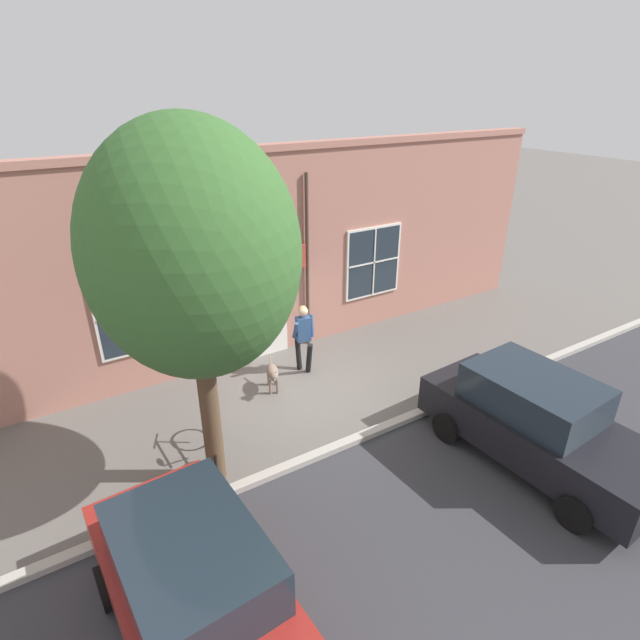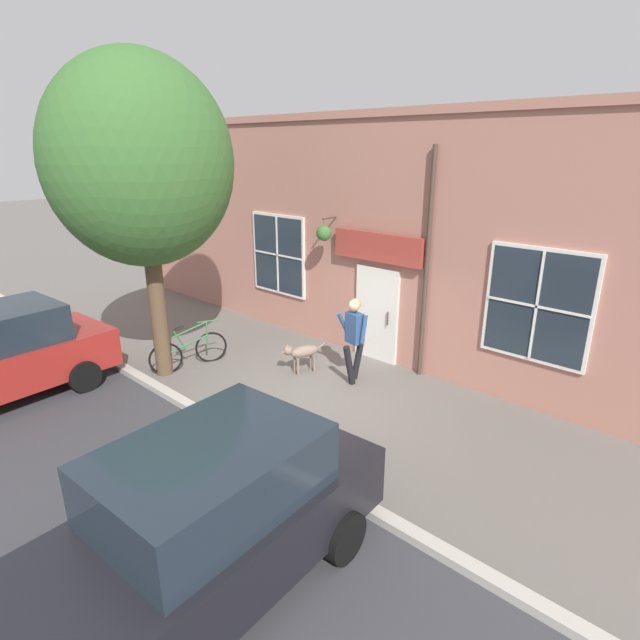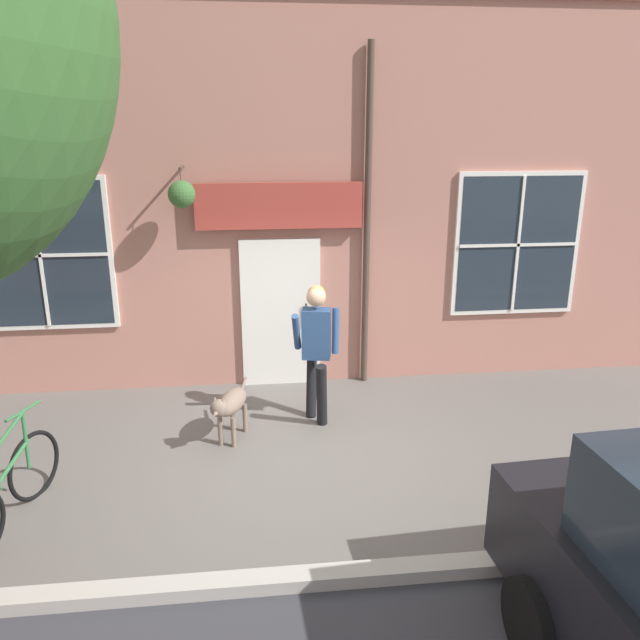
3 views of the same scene
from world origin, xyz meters
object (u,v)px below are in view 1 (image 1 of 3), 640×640
Objects in this scene: street_tree_by_curb at (187,260)px; parked_car_nearest_curb at (199,597)px; dog_on_leash at (273,373)px; parked_car_mid_block at (536,421)px; pedestrian_walking at (303,332)px; leaning_bicycle at (211,440)px.

parked_car_nearest_curb is at bearing -22.05° from street_tree_by_curb.
dog_on_leash is 4.68m from street_tree_by_curb.
parked_car_nearest_curb is at bearing -35.07° from dog_on_leash.
parked_car_nearest_curb is (2.84, -1.15, -3.25)m from street_tree_by_curb.
parked_car_mid_block is at bearing 33.80° from dog_on_leash.
street_tree_by_curb is at bearing 157.95° from parked_car_nearest_curb.
parked_car_mid_block is (2.71, 5.29, -3.25)m from street_tree_by_curb.
parked_car_nearest_curb is (5.18, -4.40, -0.19)m from pedestrian_walking.
parked_car_mid_block reaches higher than leaning_bicycle.
parked_car_nearest_curb and parked_car_mid_block have the same top height.
street_tree_by_curb is 1.41× the size of parked_car_mid_block.
street_tree_by_curb reaches higher than pedestrian_walking.
parked_car_mid_block is at bearing 62.91° from street_tree_by_curb.
leaning_bicycle is at bearing -59.06° from pedestrian_walking.
pedestrian_walking is 0.28× the size of street_tree_by_curb.
leaning_bicycle is 0.39× the size of parked_car_mid_block.
pedestrian_walking is at bearing 120.94° from leaning_bicycle.
parked_car_nearest_curb reaches higher than leaning_bicycle.
parked_car_mid_block is at bearing 22.03° from pedestrian_walking.
dog_on_leash is at bearing 131.23° from street_tree_by_curb.
leaning_bicycle is 0.39× the size of parked_car_nearest_curb.
pedestrian_walking is 5.04m from street_tree_by_curb.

